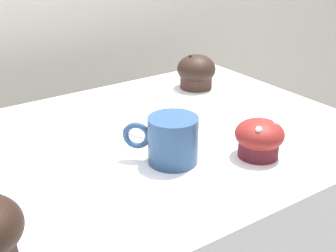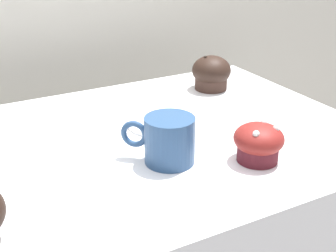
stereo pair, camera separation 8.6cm
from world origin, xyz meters
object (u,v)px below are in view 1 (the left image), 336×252
object	(u,v)px
muffin_front_center	(259,138)
serving_plate	(160,121)
muffin_back_right	(196,72)
coffee_cup	(172,139)

from	to	relation	value
muffin_front_center	serving_plate	distance (m)	0.24
muffin_back_right	serving_plate	world-z (taller)	muffin_back_right
muffin_back_right	serving_plate	bearing A→B (deg)	-146.23
coffee_cup	muffin_front_center	bearing A→B (deg)	-27.22
muffin_back_right	muffin_front_center	bearing A→B (deg)	-110.97
serving_plate	muffin_front_center	bearing A→B (deg)	-74.77
muffin_back_right	coffee_cup	world-z (taller)	muffin_back_right
muffin_front_center	serving_plate	world-z (taller)	muffin_front_center
muffin_back_right	coffee_cup	distance (m)	0.40
muffin_back_right	coffee_cup	xyz separation A→B (m)	(-0.28, -0.29, 0.00)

